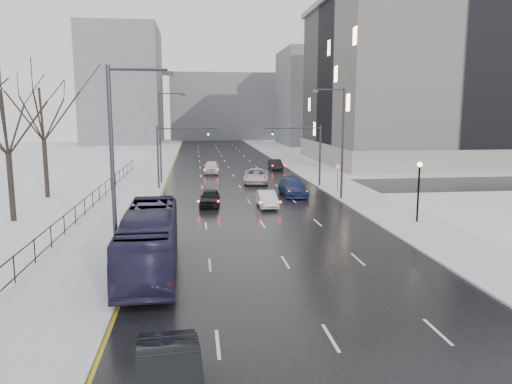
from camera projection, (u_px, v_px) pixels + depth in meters
name	position (u px, v px, depth m)	size (l,w,h in m)	color
road	(232.00, 174.00, 63.72)	(16.00, 150.00, 0.04)	black
cross_road	(241.00, 188.00, 51.97)	(130.00, 10.00, 0.04)	black
sidewalk_left	(149.00, 174.00, 62.46)	(5.00, 150.00, 0.16)	silver
sidewalk_right	(312.00, 172.00, 64.97)	(5.00, 150.00, 0.16)	silver
park_strip	(70.00, 176.00, 61.32)	(14.00, 150.00, 0.12)	white
tree_park_d	(14.00, 222.00, 36.13)	(8.75, 8.75, 12.50)	black
tree_park_e	(48.00, 198.00, 45.87)	(9.45, 9.45, 13.50)	black
iron_fence	(68.00, 220.00, 32.64)	(0.06, 70.00, 1.30)	black
streetlight_r_mid	(340.00, 138.00, 44.20)	(2.95, 0.25, 10.00)	#2D2D33
streetlight_l_near	(117.00, 164.00, 22.66)	(2.95, 0.25, 10.00)	#2D2D33
streetlight_l_far	(162.00, 133.00, 54.00)	(2.95, 0.25, 10.00)	#2D2D33
lamppost_r_mid	(419.00, 183.00, 35.18)	(0.36, 0.36, 4.28)	black
mast_signal_right	(310.00, 148.00, 52.18)	(6.10, 0.33, 6.50)	#2D2D33
mast_signal_left	(168.00, 149.00, 50.43)	(6.10, 0.33, 6.50)	#2D2D33
no_uturn_sign	(338.00, 169.00, 48.78)	(0.60, 0.06, 2.70)	#2D2D33
civic_building	(449.00, 90.00, 77.85)	(41.00, 31.00, 24.80)	gray
bldg_far_right	(331.00, 98.00, 119.17)	(24.00, 20.00, 22.00)	slate
bldg_far_left	(123.00, 86.00, 122.50)	(18.00, 22.00, 28.00)	slate
bldg_far_center	(225.00, 107.00, 141.11)	(30.00, 18.00, 18.00)	slate
sedan_left_near	(169.00, 382.00, 13.28)	(1.73, 4.95, 1.63)	black
bus	(150.00, 240.00, 24.96)	(2.59, 11.07, 3.08)	#252242
sedan_center_near	(210.00, 198.00, 42.04)	(1.65, 4.10, 1.40)	black
sedan_right_near	(267.00, 199.00, 41.54)	(1.44, 4.12, 1.36)	silver
sedan_right_cross	(256.00, 176.00, 55.25)	(2.64, 5.72, 1.59)	silver
sedan_right_far	(293.00, 187.00, 47.14)	(2.22, 5.45, 1.58)	navy
sedan_center_far	(211.00, 167.00, 63.78)	(1.92, 4.77, 1.63)	silver
sedan_right_distant	(276.00, 164.00, 67.87)	(1.46, 4.20, 1.38)	black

